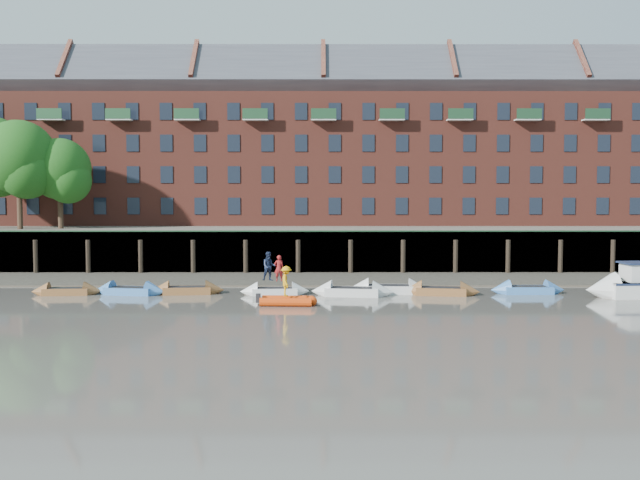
{
  "coord_description": "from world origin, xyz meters",
  "views": [
    {
      "loc": [
        -0.46,
        -34.96,
        6.14
      ],
      "look_at": [
        -0.36,
        12.0,
        3.2
      ],
      "focal_mm": 42.0,
      "sensor_mm": 36.0,
      "label": 1
    }
  ],
  "objects_px": {
    "rowboat_0": "(67,291)",
    "rowboat_6": "(441,291)",
    "rowboat_5": "(389,289)",
    "person_rower_a": "(279,268)",
    "rowboat_2": "(187,290)",
    "rib_tender": "(289,301)",
    "motor_launch": "(632,286)",
    "rowboat_4": "(352,292)",
    "person_rib_crew": "(286,281)",
    "rowboat_3": "(275,291)",
    "rowboat_1": "(130,291)",
    "person_rower_b": "(269,266)",
    "rowboat_7": "(528,290)"
  },
  "relations": [
    {
      "from": "rib_tender",
      "to": "person_rib_crew",
      "type": "xyz_separation_m",
      "value": [
        -0.15,
        -0.02,
        1.1
      ]
    },
    {
      "from": "rowboat_5",
      "to": "motor_launch",
      "type": "height_order",
      "value": "motor_launch"
    },
    {
      "from": "rowboat_7",
      "to": "person_rib_crew",
      "type": "distance_m",
      "value": 15.36
    },
    {
      "from": "rowboat_2",
      "to": "person_rib_crew",
      "type": "bearing_deg",
      "value": -42.43
    },
    {
      "from": "rowboat_2",
      "to": "rowboat_5",
      "type": "distance_m",
      "value": 12.33
    },
    {
      "from": "rowboat_0",
      "to": "person_rower_a",
      "type": "distance_m",
      "value": 12.94
    },
    {
      "from": "rowboat_0",
      "to": "rowboat_1",
      "type": "height_order",
      "value": "rowboat_1"
    },
    {
      "from": "rowboat_3",
      "to": "person_rower_a",
      "type": "relative_size",
      "value": 2.69
    },
    {
      "from": "rowboat_2",
      "to": "motor_launch",
      "type": "distance_m",
      "value": 26.59
    },
    {
      "from": "rowboat_1",
      "to": "motor_launch",
      "type": "height_order",
      "value": "motor_launch"
    },
    {
      "from": "rowboat_0",
      "to": "rowboat_6",
      "type": "relative_size",
      "value": 0.89
    },
    {
      "from": "person_rib_crew",
      "to": "rowboat_5",
      "type": "bearing_deg",
      "value": -55.96
    },
    {
      "from": "rowboat_7",
      "to": "rib_tender",
      "type": "relative_size",
      "value": 1.44
    },
    {
      "from": "person_rower_a",
      "to": "person_rower_b",
      "type": "xyz_separation_m",
      "value": [
        -0.61,
        0.26,
        0.09
      ]
    },
    {
      "from": "rowboat_1",
      "to": "person_rib_crew",
      "type": "height_order",
      "value": "person_rib_crew"
    },
    {
      "from": "rowboat_7",
      "to": "person_rib_crew",
      "type": "height_order",
      "value": "person_rib_crew"
    },
    {
      "from": "rowboat_1",
      "to": "rowboat_5",
      "type": "distance_m",
      "value": 15.78
    },
    {
      "from": "rowboat_7",
      "to": "motor_launch",
      "type": "height_order",
      "value": "motor_launch"
    },
    {
      "from": "rowboat_6",
      "to": "rowboat_0",
      "type": "bearing_deg",
      "value": -170.71
    },
    {
      "from": "rowboat_4",
      "to": "motor_launch",
      "type": "distance_m",
      "value": 16.53
    },
    {
      "from": "rowboat_2",
      "to": "person_rower_b",
      "type": "xyz_separation_m",
      "value": [
        5.01,
        -0.09,
        1.48
      ]
    },
    {
      "from": "person_rower_a",
      "to": "motor_launch",
      "type": "bearing_deg",
      "value": 170.45
    },
    {
      "from": "rowboat_6",
      "to": "rowboat_7",
      "type": "distance_m",
      "value": 5.44
    },
    {
      "from": "rib_tender",
      "to": "person_rower_a",
      "type": "height_order",
      "value": "person_rower_a"
    },
    {
      "from": "rowboat_0",
      "to": "rowboat_1",
      "type": "bearing_deg",
      "value": -3.91
    },
    {
      "from": "rowboat_7",
      "to": "person_rower_b",
      "type": "bearing_deg",
      "value": -179.82
    },
    {
      "from": "rowboat_5",
      "to": "rowboat_4",
      "type": "bearing_deg",
      "value": -149.68
    },
    {
      "from": "rowboat_2",
      "to": "rowboat_6",
      "type": "height_order",
      "value": "rowboat_6"
    },
    {
      "from": "rowboat_1",
      "to": "person_rower_b",
      "type": "relative_size",
      "value": 2.61
    },
    {
      "from": "rowboat_4",
      "to": "rowboat_5",
      "type": "xyz_separation_m",
      "value": [
        2.29,
        1.16,
        0.0
      ]
    },
    {
      "from": "person_rower_b",
      "to": "rowboat_2",
      "type": "bearing_deg",
      "value": 166.55
    },
    {
      "from": "rowboat_6",
      "to": "person_rib_crew",
      "type": "distance_m",
      "value": 10.11
    },
    {
      "from": "rowboat_0",
      "to": "rowboat_2",
      "type": "bearing_deg",
      "value": -2.34
    },
    {
      "from": "rowboat_7",
      "to": "rowboat_6",
      "type": "bearing_deg",
      "value": -174.27
    },
    {
      "from": "rowboat_3",
      "to": "rowboat_5",
      "type": "xyz_separation_m",
      "value": [
        6.96,
        0.69,
        0.04
      ]
    },
    {
      "from": "motor_launch",
      "to": "rowboat_0",
      "type": "bearing_deg",
      "value": -6.55
    },
    {
      "from": "rowboat_6",
      "to": "person_rib_crew",
      "type": "xyz_separation_m",
      "value": [
        -9.18,
        -4.1,
        1.09
      ]
    },
    {
      "from": "rowboat_3",
      "to": "rib_tender",
      "type": "distance_m",
      "value": 4.3
    },
    {
      "from": "rowboat_7",
      "to": "motor_launch",
      "type": "distance_m",
      "value": 5.96
    },
    {
      "from": "rowboat_1",
      "to": "rowboat_6",
      "type": "bearing_deg",
      "value": 9.13
    },
    {
      "from": "rowboat_2",
      "to": "rowboat_6",
      "type": "xyz_separation_m",
      "value": [
        15.42,
        -0.49,
        0.01
      ]
    },
    {
      "from": "rowboat_7",
      "to": "rib_tender",
      "type": "bearing_deg",
      "value": -162.59
    },
    {
      "from": "rowboat_1",
      "to": "person_rower_a",
      "type": "relative_size",
      "value": 2.92
    },
    {
      "from": "rowboat_2",
      "to": "rowboat_6",
      "type": "distance_m",
      "value": 15.43
    },
    {
      "from": "rowboat_5",
      "to": "motor_launch",
      "type": "relative_size",
      "value": 0.76
    },
    {
      "from": "rowboat_2",
      "to": "rowboat_6",
      "type": "relative_size",
      "value": 0.95
    },
    {
      "from": "rowboat_0",
      "to": "rowboat_1",
      "type": "xyz_separation_m",
      "value": [
        3.8,
        0.07,
        0.02
      ]
    },
    {
      "from": "rowboat_5",
      "to": "person_rower_a",
      "type": "bearing_deg",
      "value": -170.94
    },
    {
      "from": "rowboat_3",
      "to": "rowboat_1",
      "type": "bearing_deg",
      "value": 175.46
    },
    {
      "from": "rowboat_1",
      "to": "rowboat_6",
      "type": "xyz_separation_m",
      "value": [
        18.87,
        -0.22,
        0.01
      ]
    }
  ]
}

